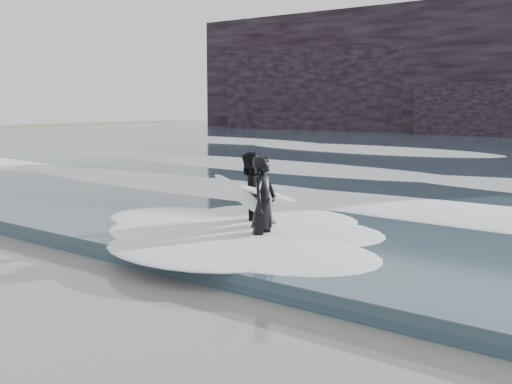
# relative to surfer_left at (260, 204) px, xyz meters

# --- Properties ---
(foam_near) EXTENTS (60.00, 3.20, 0.20)m
(foam_near) POSITION_rel_surfer_left_xyz_m (-0.67, 3.80, -0.48)
(foam_near) COLOR white
(foam_near) RESTS_ON sea
(foam_mid) EXTENTS (60.00, 4.00, 0.24)m
(foam_mid) POSITION_rel_surfer_left_xyz_m (-0.67, 10.80, -0.46)
(foam_mid) COLOR white
(foam_mid) RESTS_ON sea
(surfer_left) EXTENTS (0.96, 1.78, 1.74)m
(surfer_left) POSITION_rel_surfer_left_xyz_m (0.00, 0.00, 0.00)
(surfer_left) COLOR black
(surfer_left) RESTS_ON ground
(surfer_right) EXTENTS (1.12, 2.04, 1.69)m
(surfer_right) POSITION_rel_surfer_left_xyz_m (-0.95, 0.88, -0.02)
(surfer_right) COLOR black
(surfer_right) RESTS_ON ground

